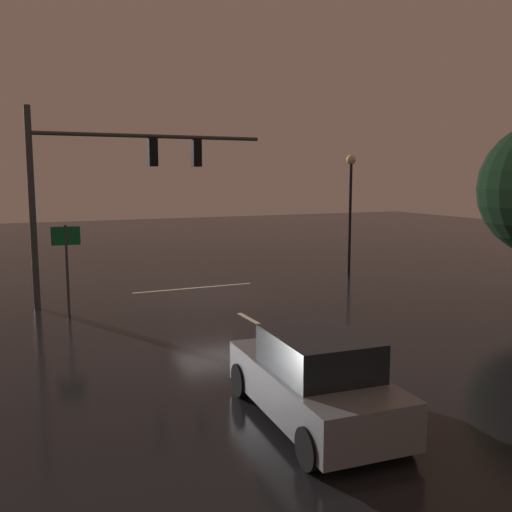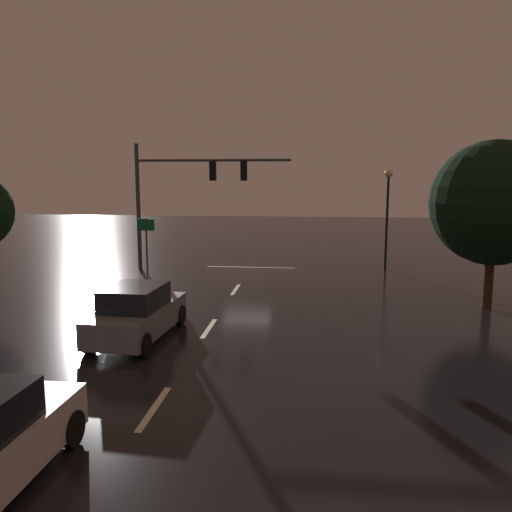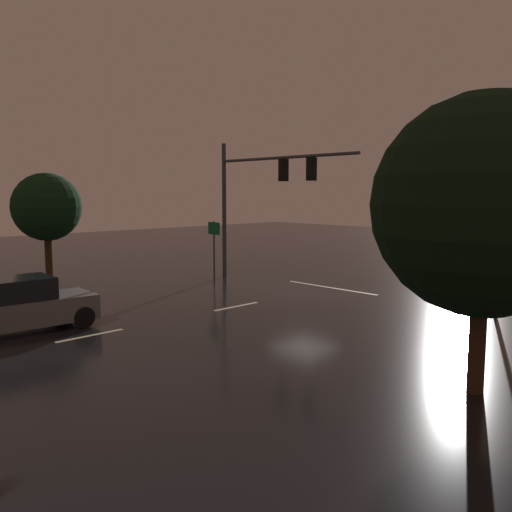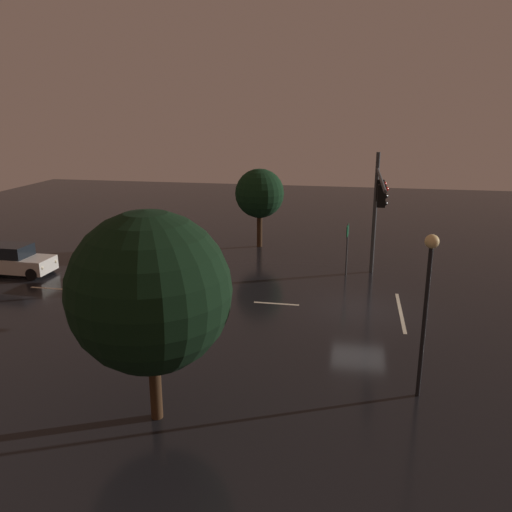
{
  "view_description": "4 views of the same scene",
  "coord_description": "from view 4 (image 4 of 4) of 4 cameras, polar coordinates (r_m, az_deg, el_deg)",
  "views": [
    {
      "loc": [
        7.16,
        19.97,
        4.49
      ],
      "look_at": [
        0.55,
        5.46,
        2.27
      ],
      "focal_mm": 40.23,
      "sensor_mm": 36.0,
      "label": 1
    },
    {
      "loc": [
        -3.37,
        26.18,
        5.0
      ],
      "look_at": [
        -1.02,
        4.8,
        1.68
      ],
      "focal_mm": 35.62,
      "sensor_mm": 36.0,
      "label": 2
    },
    {
      "loc": [
        -14.89,
        17.43,
        4.34
      ],
      "look_at": [
        -0.91,
        3.84,
        2.01
      ],
      "focal_mm": 37.48,
      "sensor_mm": 36.0,
      "label": 3
    },
    {
      "loc": [
        -23.35,
        0.63,
        9.1
      ],
      "look_at": [
        0.89,
        5.17,
        2.09
      ],
      "focal_mm": 36.56,
      "sensor_mm": 36.0,
      "label": 4
    }
  ],
  "objects": [
    {
      "name": "stop_bar",
      "position": [
        25.18,
        15.54,
        -5.92
      ],
      "size": [
        5.0,
        0.16,
        0.01
      ],
      "primitive_type": "cube",
      "color": "beige",
      "rests_on": "ground_plane"
    },
    {
      "name": "lane_dash_far",
      "position": [
        25.29,
        2.25,
        -5.22
      ],
      "size": [
        0.16,
        2.2,
        0.01
      ],
      "primitive_type": "cube",
      "rotation": [
        0.0,
        0.0,
        1.57
      ],
      "color": "beige",
      "rests_on": "ground_plane"
    },
    {
      "name": "car_distant",
      "position": [
        32.51,
        -24.96,
        -0.44
      ],
      "size": [
        1.97,
        4.4,
        1.7
      ],
      "color": "silver",
      "rests_on": "ground_plane"
    },
    {
      "name": "route_sign",
      "position": [
        29.34,
        9.96,
        1.87
      ],
      "size": [
        0.9,
        0.14,
        2.95
      ],
      "color": "#383A3D",
      "rests_on": "ground_plane"
    },
    {
      "name": "lane_dash_near",
      "position": [
        29.4,
        -21.6,
        -3.31
      ],
      "size": [
        0.16,
        2.2,
        0.01
      ],
      "primitive_type": "cube",
      "rotation": [
        0.0,
        0.0,
        1.57
      ],
      "color": "beige",
      "rests_on": "ground_plane"
    },
    {
      "name": "car_approaching",
      "position": [
        28.73,
        -11.58,
        -1.26
      ],
      "size": [
        2.14,
        4.46,
        1.7
      ],
      "color": "slate",
      "rests_on": "ground_plane"
    },
    {
      "name": "lane_dash_mid",
      "position": [
        26.76,
        -10.6,
        -4.29
      ],
      "size": [
        0.16,
        2.2,
        0.01
      ],
      "primitive_type": "cube",
      "rotation": [
        0.0,
        0.0,
        1.57
      ],
      "color": "beige",
      "rests_on": "ground_plane"
    },
    {
      "name": "traffic_signal_assembly",
      "position": [
        27.1,
        13.21,
        5.97
      ],
      "size": [
        8.39,
        0.47,
        6.81
      ],
      "color": "#383A3D",
      "rests_on": "ground_plane"
    },
    {
      "name": "tree_right_near",
      "position": [
        34.85,
        0.39,
        6.84
      ],
      "size": [
        3.27,
        3.27,
        5.28
      ],
      "color": "#382314",
      "rests_on": "ground_plane"
    },
    {
      "name": "tree_left_near",
      "position": [
        15.16,
        -11.53,
        -3.88
      ],
      "size": [
        4.72,
        4.72,
        6.43
      ],
      "color": "#382314",
      "rests_on": "ground_plane"
    },
    {
      "name": "street_lamp_left_kerb",
      "position": [
        16.98,
        18.27,
        -3.24
      ],
      "size": [
        0.44,
        0.44,
        5.45
      ],
      "color": "black",
      "rests_on": "ground_plane"
    },
    {
      "name": "ground_plane",
      "position": [
        25.07,
        11.38,
        -5.74
      ],
      "size": [
        80.0,
        80.0,
        0.0
      ],
      "primitive_type": "plane",
      "color": "black"
    }
  ]
}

